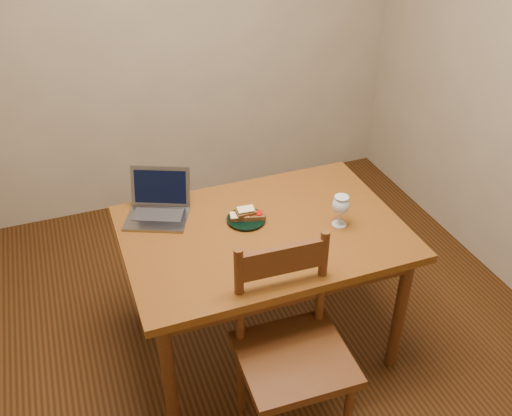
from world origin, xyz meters
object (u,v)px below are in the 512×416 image
object	(u,v)px
laptop	(159,203)
table	(263,244)
chair	(293,344)
plate	(246,220)
milk_glass	(340,211)

from	to	relation	value
laptop	table	bearing A→B (deg)	-11.81
table	laptop	distance (m)	0.54
laptop	chair	bearing A→B (deg)	-42.66
plate	milk_glass	world-z (taller)	milk_glass
chair	plate	distance (m)	0.65
table	plate	world-z (taller)	plate
table	chair	distance (m)	0.54
milk_glass	laptop	xyz separation A→B (m)	(-0.78, 0.40, -0.02)
table	chair	size ratio (longest dim) A/B	2.68
milk_glass	laptop	size ratio (longest dim) A/B	0.43
table	milk_glass	world-z (taller)	milk_glass
milk_glass	chair	bearing A→B (deg)	-134.22
table	chair	world-z (taller)	chair
plate	chair	bearing A→B (deg)	-91.71
laptop	milk_glass	bearing A→B (deg)	-3.00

